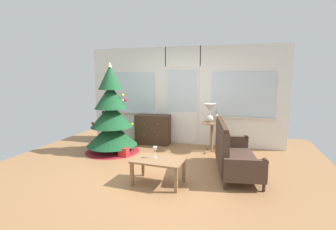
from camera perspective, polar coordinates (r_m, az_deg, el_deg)
ground_plane at (r=4.86m, az=-2.45°, el=-12.69°), size 6.76×6.76×0.00m
back_wall_with_door at (r=6.54m, az=3.36°, el=4.44°), size 5.20×0.14×2.55m
christmas_tree at (r=5.99m, az=-12.93°, el=-0.99°), size 1.28×1.28×2.12m
dresser_cabinet at (r=6.60m, az=-3.46°, el=-3.33°), size 0.93×0.49×0.78m
settee_sofa at (r=4.79m, az=14.49°, el=-8.52°), size 0.94×1.69×0.96m
side_table at (r=5.94m, az=10.11°, el=-3.68°), size 0.50×0.48×0.71m
table_lamp at (r=5.90m, az=9.70°, el=1.11°), size 0.28×0.28×0.44m
flower_vase at (r=5.81m, az=11.11°, el=-0.72°), size 0.11×0.10×0.35m
coffee_table at (r=4.19m, az=-2.27°, el=-11.04°), size 0.87×0.56×0.42m
wine_glass at (r=4.21m, az=-2.98°, el=-8.01°), size 0.08×0.08×0.20m
gift_box at (r=5.71m, az=-10.18°, el=-8.42°), size 0.20×0.18×0.20m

